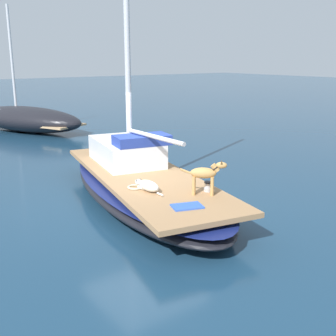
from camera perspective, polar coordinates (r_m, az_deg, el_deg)
name	(u,v)px	position (r m, az deg, el deg)	size (l,w,h in m)	color
ground_plane	(143,200)	(10.21, -3.34, -4.33)	(120.00, 120.00, 0.00)	navy
sailboat_main	(143,187)	(10.11, -3.37, -2.54)	(3.95, 7.60, 0.66)	black
mast_main	(130,36)	(10.38, -5.09, 17.26)	(0.14, 2.27, 7.00)	silver
cabin_house	(128,150)	(10.96, -5.47, 2.41)	(1.82, 2.47, 0.84)	silver
dog_tan	(206,174)	(8.42, 5.08, -0.83)	(0.75, 0.70, 0.70)	tan
dog_white	(148,186)	(8.73, -2.75, -2.38)	(0.27, 0.95, 0.22)	silver
deck_winch	(208,187)	(8.71, 5.38, -2.53)	(0.16, 0.16, 0.21)	#B7B7BC
coiled_rope	(135,187)	(8.93, -4.46, -2.58)	(0.32, 0.32, 0.04)	beige
deck_towel	(187,206)	(7.81, 2.59, -5.18)	(0.56, 0.36, 0.03)	blue
moored_boat_far_astern	(27,119)	(20.55, -18.49, 6.33)	(4.39, 6.63, 5.56)	black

